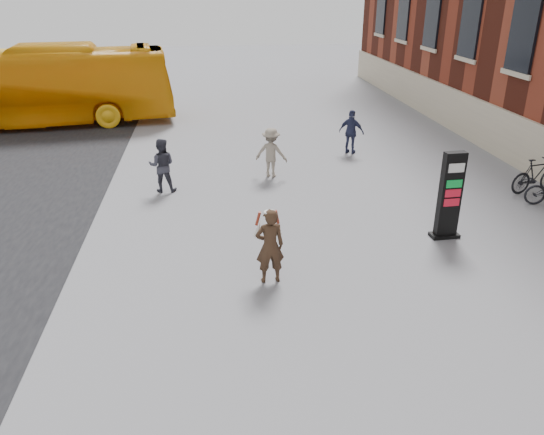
{
  "coord_description": "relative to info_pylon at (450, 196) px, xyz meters",
  "views": [
    {
      "loc": [
        -1.67,
        -10.31,
        6.11
      ],
      "look_at": [
        -0.28,
        0.94,
        1.11
      ],
      "focal_mm": 35.0,
      "sensor_mm": 36.0,
      "label": 1
    }
  ],
  "objects": [
    {
      "name": "pedestrian_a",
      "position": [
        -7.56,
        4.36,
        -0.3
      ],
      "size": [
        0.88,
        0.7,
        1.72
      ],
      "primitive_type": "imported",
      "rotation": [
        0.0,
        0.0,
        3.08
      ],
      "color": "#32333D",
      "rests_on": "ground"
    },
    {
      "name": "info_pylon",
      "position": [
        0.0,
        0.0,
        0.0
      ],
      "size": [
        0.76,
        0.41,
        2.32
      ],
      "rotation": [
        0.0,
        0.0,
        0.05
      ],
      "color": "black",
      "rests_on": "ground"
    },
    {
      "name": "bus",
      "position": [
        -14.14,
        13.93,
        0.65
      ],
      "size": [
        13.26,
        4.5,
        3.62
      ],
      "primitive_type": "imported",
      "rotation": [
        0.0,
        0.0,
        1.68
      ],
      "color": "#ECA20F",
      "rests_on": "road"
    },
    {
      "name": "woman",
      "position": [
        -4.84,
        -1.68,
        -0.26
      ],
      "size": [
        0.68,
        0.63,
        1.75
      ],
      "rotation": [
        0.0,
        0.0,
        3.22
      ],
      "color": "#39261A",
      "rests_on": "ground"
    },
    {
      "name": "bike_7",
      "position": [
        4.21,
        2.8,
        -0.6
      ],
      "size": [
        1.94,
        0.93,
        1.13
      ],
      "primitive_type": "imported",
      "rotation": [
        0.0,
        0.0,
        1.8
      ],
      "color": "black",
      "rests_on": "ground"
    },
    {
      "name": "pedestrian_b",
      "position": [
        -3.95,
        5.33,
        -0.31
      ],
      "size": [
        1.25,
        0.99,
        1.7
      ],
      "primitive_type": "imported",
      "rotation": [
        0.0,
        0.0,
        2.77
      ],
      "color": "gray",
      "rests_on": "ground"
    },
    {
      "name": "ground",
      "position": [
        -4.39,
        -1.63,
        -1.16
      ],
      "size": [
        100.0,
        100.0,
        0.0
      ],
      "primitive_type": "plane",
      "color": "#9E9EA3"
    },
    {
      "name": "pedestrian_c",
      "position": [
        -0.52,
        7.69,
        -0.31
      ],
      "size": [
        1.06,
        0.89,
        1.7
      ],
      "primitive_type": "imported",
      "rotation": [
        0.0,
        0.0,
        2.57
      ],
      "color": "#2A2F50",
      "rests_on": "ground"
    }
  ]
}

